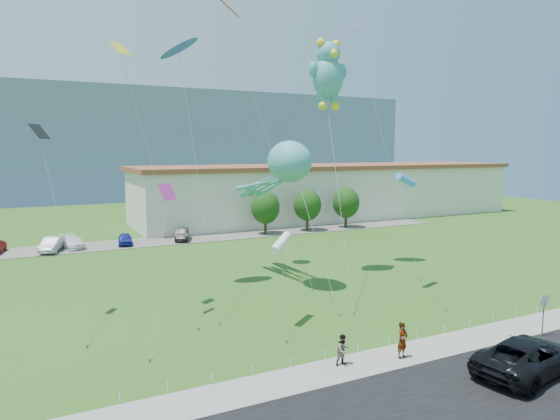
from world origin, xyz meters
The scene contains 28 objects.
ground centered at (0.00, 0.00, 0.00)m, with size 160.00×160.00×0.00m, color #315417.
road centered at (0.00, -8.00, 0.03)m, with size 80.00×8.00×0.06m, color black.
sidewalk centered at (0.00, -2.75, 0.05)m, with size 80.00×2.50×0.10m, color gray.
parking_strip centered at (0.00, 35.00, 0.03)m, with size 70.00×6.00×0.06m, color #59544C.
hill_ridge centered at (0.00, 120.00, 12.50)m, with size 160.00×50.00×25.00m, color slate.
warehouse centered at (26.00, 44.00, 4.12)m, with size 61.00×15.00×8.20m.
stop_sign centered at (9.50, -4.21, 1.87)m, with size 0.80×0.07×2.50m.
rope_fence centered at (0.00, -1.30, 0.25)m, with size 26.05×0.05×0.50m.
tree_near centered at (10.00, 34.00, 3.39)m, with size 3.60×3.60×5.47m.
tree_mid centered at (16.00, 34.00, 3.39)m, with size 3.60×3.60×5.47m.
tree_far centered at (22.00, 34.00, 3.39)m, with size 3.60×3.60×5.47m.
suv centered at (4.52, -7.01, 0.91)m, with size 2.81×6.09×1.69m, color black.
pedestrian_left centered at (0.42, -3.06, 1.01)m, with size 0.67×0.44×1.83m, color gray.
pedestrian_right centered at (-2.72, -2.45, 0.86)m, with size 0.74×0.58×1.53m, color gray.
parked_car_silver centered at (-14.30, 34.02, 0.80)m, with size 1.56×4.47×1.47m, color #B4B4BB.
parked_car_white centered at (-12.25, 35.10, 0.71)m, with size 1.81×4.45×1.29m, color white.
parked_car_blue centered at (-6.90, 34.44, 0.69)m, with size 1.49×3.70×1.26m, color navy.
parked_car_black centered at (-0.52, 34.33, 0.75)m, with size 1.47×4.21×1.39m, color black.
octopus_kite centered at (1.32, 12.18, 8.91)m, with size 3.08×14.03×11.17m.
teddy_bear_kite centered at (6.31, 13.70, 16.72)m, with size 5.90×11.18×19.40m.
small_kite_pink centered at (-8.62, 8.10, 7.09)m, with size 3.38×7.12×8.34m.
small_kite_white centered at (-2.72, 4.29, 4.97)m, with size 1.36×4.00×5.44m.
small_kite_cyan centered at (9.09, 7.07, 8.19)m, with size 1.31×6.68×8.69m.
small_kite_blue centered at (-5.68, 14.74, 17.39)m, with size 1.80×9.93×18.54m.
small_kite_orange centered at (-0.40, 18.59, 21.81)m, with size 4.08×10.07×23.18m.
small_kite_black centered at (-15.04, 10.93, 10.23)m, with size 2.30×6.72×12.02m.
small_kite_purple centered at (9.78, 14.88, 20.37)m, with size 3.02×7.68×21.64m.
small_kite_yellow centered at (-10.06, 10.20, 14.38)m, with size 3.64×6.18×17.12m.
Camera 1 is at (-15.79, -21.80, 10.51)m, focal length 32.00 mm.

